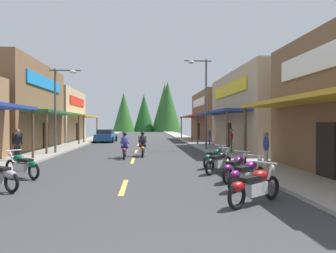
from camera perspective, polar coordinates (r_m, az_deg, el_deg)
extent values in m
cube|color=#38383A|center=(30.79, -5.59, -3.34)|extent=(9.76, 88.85, 0.10)
cube|color=gray|center=(31.51, -16.68, -3.07)|extent=(2.35, 88.85, 0.12)
cube|color=#9E9991|center=(31.23, 5.60, -3.08)|extent=(2.35, 88.85, 0.12)
cube|color=#E0C64C|center=(9.96, -8.42, -11.33)|extent=(0.16, 2.40, 0.01)
cube|color=#E0C64C|center=(16.67, -6.72, -6.49)|extent=(0.16, 2.40, 0.01)
cube|color=#E0C64C|center=(22.08, -6.11, -4.75)|extent=(0.16, 2.40, 0.01)
cube|color=#E0C64C|center=(28.96, -5.68, -3.48)|extent=(0.16, 2.40, 0.01)
cube|color=#E0C64C|center=(35.28, -5.42, -2.75)|extent=(0.16, 2.40, 0.01)
cube|color=#E0C64C|center=(42.08, -5.24, -2.21)|extent=(0.16, 2.40, 0.01)
cube|color=#E0C64C|center=(48.64, -5.11, -1.83)|extent=(0.16, 2.40, 0.01)
cube|color=#E0C64C|center=(55.23, -5.01, -1.54)|extent=(0.16, 2.40, 0.01)
cube|color=#E0C64C|center=(60.39, -4.95, -1.36)|extent=(0.16, 2.40, 0.01)
cube|color=#E0C64C|center=(66.79, -4.88, -1.17)|extent=(0.16, 2.40, 0.01)
cylinder|color=brown|center=(18.50, -24.31, -1.48)|extent=(0.14, 0.14, 2.82)
cube|color=#236033|center=(25.35, -20.40, 2.45)|extent=(1.80, 9.74, 0.16)
cylinder|color=brown|center=(20.68, -22.12, -1.26)|extent=(0.14, 0.14, 2.82)
cylinder|color=brown|center=(29.70, -16.59, -0.69)|extent=(0.14, 0.14, 2.82)
cube|color=#197FCC|center=(25.78, -22.23, 7.66)|extent=(0.10, 7.57, 0.90)
cube|color=black|center=(25.61, -22.24, -1.71)|extent=(0.08, 1.10, 2.10)
cube|color=tan|center=(37.47, -23.19, 1.91)|extent=(8.41, 9.75, 5.90)
cube|color=gold|center=(36.14, -15.51, 1.90)|extent=(1.80, 8.78, 0.16)
cylinder|color=brown|center=(31.89, -15.73, -0.60)|extent=(0.14, 0.14, 2.82)
cylinder|color=brown|center=(40.13, -13.36, -0.35)|extent=(0.14, 0.14, 2.82)
cube|color=red|center=(36.39, -16.82, 4.57)|extent=(0.10, 6.83, 0.90)
cube|color=black|center=(36.32, -16.83, -1.03)|extent=(0.08, 1.10, 2.10)
cube|color=gold|center=(11.80, 24.26, 4.62)|extent=(1.80, 8.72, 0.16)
cylinder|color=brown|center=(15.33, 14.46, -1.86)|extent=(0.14, 0.14, 2.82)
cube|color=white|center=(12.43, 27.77, 11.65)|extent=(0.10, 6.78, 0.90)
cube|color=black|center=(12.25, 27.77, -4.21)|extent=(0.08, 1.10, 2.10)
cube|color=tan|center=(25.03, 19.08, 2.73)|extent=(6.79, 11.93, 6.01)
cube|color=navy|center=(23.66, 9.48, 2.62)|extent=(1.80, 10.73, 0.16)
cylinder|color=brown|center=(18.48, 11.17, -1.44)|extent=(0.14, 0.14, 2.82)
cylinder|color=brown|center=(28.57, 5.64, -0.72)|extent=(0.14, 0.14, 2.82)
cube|color=yellow|center=(24.00, 11.45, 6.87)|extent=(0.10, 8.35, 0.90)
cube|color=black|center=(23.88, 11.47, -1.85)|extent=(0.08, 1.10, 2.10)
cube|color=brown|center=(37.82, 11.53, 1.93)|extent=(7.56, 10.94, 5.90)
cube|color=#B72D28|center=(36.82, 4.50, 1.90)|extent=(1.80, 9.85, 0.16)
cylinder|color=brown|center=(32.04, 4.56, -0.57)|extent=(0.14, 0.14, 2.82)
cylinder|color=brown|center=(41.40, 2.55, -0.31)|extent=(0.14, 0.14, 2.82)
cube|color=white|center=(37.04, 5.80, 4.52)|extent=(0.10, 7.66, 0.90)
cube|color=black|center=(36.97, 5.82, -0.98)|extent=(0.08, 1.10, 2.10)
cylinder|color=#474C51|center=(21.26, -20.65, 2.67)|extent=(0.14, 0.14, 5.69)
cylinder|color=#474C51|center=(21.37, -19.02, 10.07)|extent=(2.07, 0.10, 0.10)
ellipsoid|color=silver|center=(21.22, -17.62, 9.87)|extent=(0.50, 0.30, 0.24)
cylinder|color=#474C51|center=(22.90, 7.26, 4.05)|extent=(0.14, 0.14, 6.88)
cylinder|color=#474C51|center=(23.23, 5.71, 12.32)|extent=(2.07, 0.10, 0.10)
ellipsoid|color=silver|center=(23.12, 4.39, 12.12)|extent=(0.50, 0.30, 0.24)
torus|color=black|center=(8.73, 19.13, -10.95)|extent=(0.58, 0.45, 0.64)
torus|color=black|center=(7.52, 12.95, -12.81)|extent=(0.58, 0.45, 0.64)
cube|color=silver|center=(8.09, 16.28, -11.27)|extent=(0.73, 0.63, 0.32)
ellipsoid|color=#A51414|center=(8.20, 17.09, -8.85)|extent=(0.64, 0.58, 0.28)
cube|color=black|center=(7.84, 15.24, -9.58)|extent=(0.65, 0.57, 0.12)
ellipsoid|color=#A51414|center=(7.51, 13.20, -11.03)|extent=(0.50, 0.45, 0.24)
cylinder|color=silver|center=(8.56, 18.67, -8.93)|extent=(0.34, 0.26, 0.71)
cylinder|color=silver|center=(8.40, 18.24, -6.55)|extent=(0.38, 0.52, 0.04)
sphere|color=white|center=(8.66, 19.25, -7.48)|extent=(0.16, 0.16, 0.16)
torus|color=black|center=(10.48, 16.96, -8.99)|extent=(0.55, 0.49, 0.64)
torus|color=black|center=(9.21, 12.48, -10.32)|extent=(0.55, 0.49, 0.64)
cube|color=silver|center=(9.82, 14.87, -9.16)|extent=(0.71, 0.67, 0.32)
ellipsoid|color=#721972|center=(9.95, 15.46, -7.18)|extent=(0.63, 0.61, 0.28)
cube|color=black|center=(9.57, 14.12, -7.73)|extent=(0.64, 0.60, 0.12)
ellipsoid|color=#721972|center=(9.21, 12.65, -8.87)|extent=(0.49, 0.47, 0.24)
cylinder|color=silver|center=(10.32, 16.63, -7.29)|extent=(0.32, 0.29, 0.71)
cylinder|color=silver|center=(10.17, 16.31, -5.31)|extent=(0.42, 0.48, 0.04)
sphere|color=white|center=(10.43, 17.05, -6.10)|extent=(0.16, 0.16, 0.16)
torus|color=black|center=(11.81, 14.39, -7.91)|extent=(0.50, 0.55, 0.64)
torus|color=black|center=(10.45, 11.19, -9.01)|extent=(0.50, 0.55, 0.64)
cube|color=silver|center=(11.11, 12.89, -8.02)|extent=(0.67, 0.71, 0.32)
ellipsoid|color=#721972|center=(11.25, 13.31, -6.27)|extent=(0.61, 0.63, 0.28)
cube|color=black|center=(10.85, 12.35, -6.74)|extent=(0.61, 0.64, 0.12)
ellipsoid|color=#721972|center=(10.46, 11.31, -7.72)|extent=(0.47, 0.49, 0.24)
cylinder|color=silver|center=(11.64, 14.14, -6.39)|extent=(0.29, 0.32, 0.71)
cylinder|color=silver|center=(11.49, 13.92, -4.62)|extent=(0.48, 0.43, 0.04)
sphere|color=white|center=(11.77, 14.45, -5.33)|extent=(0.16, 0.16, 0.16)
torus|color=black|center=(13.36, 11.25, -6.91)|extent=(0.51, 0.54, 0.64)
torus|color=black|center=(12.06, 7.94, -7.71)|extent=(0.51, 0.54, 0.64)
cube|color=silver|center=(12.69, 9.68, -6.93)|extent=(0.68, 0.70, 0.32)
ellipsoid|color=black|center=(12.83, 10.12, -5.42)|extent=(0.62, 0.63, 0.28)
cube|color=black|center=(12.44, 9.12, -5.79)|extent=(0.61, 0.63, 0.12)
ellipsoid|color=black|center=(12.07, 8.06, -6.60)|extent=(0.48, 0.49, 0.24)
cylinder|color=silver|center=(13.21, 10.99, -5.55)|extent=(0.30, 0.31, 0.71)
cylinder|color=silver|center=(13.07, 10.75, -3.99)|extent=(0.47, 0.44, 0.04)
sphere|color=white|center=(13.33, 11.31, -4.63)|extent=(0.16, 0.16, 0.16)
torus|color=black|center=(14.87, 10.46, -6.14)|extent=(0.50, 0.54, 0.64)
torus|color=black|center=(13.57, 7.50, -6.78)|extent=(0.50, 0.54, 0.64)
cube|color=silver|center=(14.21, 9.05, -6.13)|extent=(0.68, 0.71, 0.32)
ellipsoid|color=#0C5933|center=(14.35, 9.44, -4.78)|extent=(0.61, 0.63, 0.28)
cube|color=black|center=(13.96, 8.55, -5.09)|extent=(0.61, 0.63, 0.12)
ellipsoid|color=#0C5933|center=(13.59, 7.61, -5.80)|extent=(0.47, 0.49, 0.24)
cylinder|color=silver|center=(14.72, 10.22, -4.92)|extent=(0.29, 0.31, 0.71)
cylinder|color=silver|center=(14.59, 10.01, -3.51)|extent=(0.47, 0.43, 0.04)
sphere|color=white|center=(14.85, 10.51, -4.10)|extent=(0.16, 0.16, 0.16)
torus|color=black|center=(10.12, -27.63, -9.38)|extent=(0.60, 0.42, 0.64)
cube|color=black|center=(10.48, -29.21, -7.06)|extent=(0.66, 0.55, 0.12)
ellipsoid|color=#99999E|center=(10.13, -27.80, -8.06)|extent=(0.50, 0.44, 0.24)
torus|color=black|center=(13.36, -27.77, -6.96)|extent=(0.57, 0.46, 0.64)
torus|color=black|center=(12.10, -24.18, -7.73)|extent=(0.57, 0.46, 0.64)
cube|color=silver|center=(12.72, -26.06, -6.97)|extent=(0.73, 0.64, 0.32)
ellipsoid|color=#0C5933|center=(12.85, -26.54, -5.46)|extent=(0.64, 0.59, 0.28)
cube|color=black|center=(12.47, -25.46, -5.82)|extent=(0.65, 0.58, 0.12)
ellipsoid|color=#0C5933|center=(12.11, -24.31, -6.63)|extent=(0.50, 0.45, 0.24)
cylinder|color=silver|center=(13.21, -27.49, -5.60)|extent=(0.33, 0.27, 0.71)
cylinder|color=silver|center=(13.08, -27.23, -4.04)|extent=(0.39, 0.51, 0.04)
sphere|color=white|center=(13.33, -27.84, -4.69)|extent=(0.16, 0.16, 0.16)
torus|color=black|center=(18.75, -8.13, -4.74)|extent=(0.12, 0.64, 0.64)
torus|color=black|center=(17.26, -8.33, -5.20)|extent=(0.12, 0.64, 0.64)
cube|color=silver|center=(18.00, -8.23, -4.71)|extent=(0.30, 0.71, 0.32)
ellipsoid|color=#721972|center=(18.17, -8.20, -3.65)|extent=(0.33, 0.57, 0.28)
cube|color=black|center=(17.72, -8.26, -3.88)|extent=(0.30, 0.61, 0.12)
ellipsoid|color=#721972|center=(17.29, -8.33, -4.43)|extent=(0.25, 0.45, 0.24)
cylinder|color=silver|center=(18.59, -8.15, -3.77)|extent=(0.07, 0.37, 0.71)
cylinder|color=silver|center=(18.45, -8.17, -2.65)|extent=(0.60, 0.06, 0.04)
sphere|color=white|center=(18.74, -8.13, -3.12)|extent=(0.16, 0.16, 0.16)
ellipsoid|color=#333F8C|center=(17.80, -8.25, -2.67)|extent=(0.39, 0.39, 0.64)
sphere|color=black|center=(17.83, -8.25, -1.38)|extent=(0.24, 0.24, 0.24)
cylinder|color=#333F8C|center=(18.00, -8.74, -3.75)|extent=(0.15, 0.43, 0.24)
cylinder|color=#333F8C|center=(18.11, -8.87, -2.62)|extent=(0.11, 0.51, 0.40)
cylinder|color=#333F8C|center=(17.98, -7.72, -3.75)|extent=(0.15, 0.43, 0.24)
cylinder|color=#333F8C|center=(18.09, -7.55, -2.62)|extent=(0.11, 0.51, 0.40)
torus|color=black|center=(19.69, -4.90, -4.48)|extent=(0.12, 0.64, 0.64)
torus|color=black|center=(18.20, -4.84, -4.90)|extent=(0.12, 0.64, 0.64)
cube|color=silver|center=(18.94, -4.87, -4.44)|extent=(0.30, 0.71, 0.32)
ellipsoid|color=#BF660C|center=(19.11, -4.88, -3.43)|extent=(0.33, 0.57, 0.28)
cube|color=black|center=(18.66, -4.86, -3.65)|extent=(0.29, 0.61, 0.12)
ellipsoid|color=#BF660C|center=(18.23, -4.84, -4.17)|extent=(0.25, 0.45, 0.24)
cylinder|color=silver|center=(19.53, -4.90, -3.55)|extent=(0.07, 0.37, 0.71)
cylinder|color=silver|center=(19.39, -4.89, -2.49)|extent=(0.60, 0.05, 0.04)
sphere|color=white|center=(19.68, -4.90, -2.94)|extent=(0.16, 0.16, 0.16)
ellipsoid|color=black|center=(18.74, -4.87, -2.50)|extent=(0.39, 0.39, 0.64)
sphere|color=black|center=(18.77, -4.87, -1.27)|extent=(0.24, 0.24, 0.24)
cylinder|color=black|center=(18.93, -5.36, -3.53)|extent=(0.15, 0.43, 0.24)
cylinder|color=black|center=(19.04, -5.50, -2.45)|extent=(0.11, 0.51, 0.40)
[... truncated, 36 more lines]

